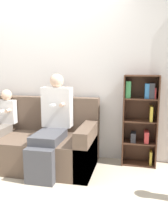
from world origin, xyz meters
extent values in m
plane|color=beige|center=(0.00, 0.00, 0.00)|extent=(14.00, 14.00, 0.00)
cube|color=silver|center=(0.00, 1.04, 1.27)|extent=(10.00, 0.06, 2.55)
cube|color=brown|center=(-0.05, 0.43, 0.22)|extent=(1.82, 0.74, 0.43)
cube|color=brown|center=(-0.05, 0.89, 0.47)|extent=(1.82, 0.17, 0.94)
cube|color=brown|center=(0.77, 0.43, 0.31)|extent=(0.18, 0.74, 0.63)
cube|color=#47474C|center=(0.29, 0.00, 0.22)|extent=(0.35, 0.12, 0.43)
cube|color=#47474C|center=(0.29, 0.33, 0.49)|extent=(0.35, 0.54, 0.11)
cube|color=white|center=(0.29, 0.69, 0.82)|extent=(0.42, 0.19, 0.56)
sphere|color=beige|center=(0.29, 0.69, 1.19)|extent=(0.19, 0.19, 0.19)
cylinder|color=beige|center=(0.40, 0.55, 0.88)|extent=(0.05, 0.10, 0.05)
cube|color=white|center=(0.29, 0.50, 0.88)|extent=(0.05, 0.12, 0.02)
cube|color=white|center=(-0.52, 0.73, 0.72)|extent=(0.26, 0.12, 0.35)
sphere|color=beige|center=(-0.52, 0.73, 0.97)|extent=(0.16, 0.16, 0.16)
cylinder|color=beige|center=(-0.45, 0.62, 0.75)|extent=(0.05, 0.10, 0.05)
cube|color=white|center=(-0.52, 0.57, 0.75)|extent=(0.05, 0.12, 0.02)
cube|color=#4C2D1E|center=(1.21, 0.87, 0.64)|extent=(0.02, 0.27, 1.27)
cube|color=#4C2D1E|center=(1.67, 0.87, 0.64)|extent=(0.02, 0.27, 1.27)
cube|color=#4C2D1E|center=(1.44, 1.00, 0.64)|extent=(0.47, 0.02, 1.27)
cube|color=#4C2D1E|center=(1.44, 0.87, 0.01)|extent=(0.44, 0.24, 0.02)
cube|color=#4C2D1E|center=(1.44, 0.87, 0.32)|extent=(0.44, 0.24, 0.02)
cube|color=#4C2D1E|center=(1.44, 0.87, 0.64)|extent=(0.44, 0.24, 0.02)
cube|color=#4C2D1E|center=(1.44, 0.87, 0.95)|extent=(0.44, 0.24, 0.02)
cube|color=#4C2D1E|center=(1.44, 0.87, 1.27)|extent=(0.44, 0.24, 0.02)
cube|color=#C63838|center=(1.61, 0.87, 1.03)|extent=(0.04, 0.17, 0.14)
cube|color=#C63838|center=(1.54, 0.87, 0.41)|extent=(0.06, 0.17, 0.16)
cube|color=gold|center=(1.61, 0.87, 0.11)|extent=(0.03, 0.14, 0.19)
cube|color=gold|center=(1.59, 0.87, 0.75)|extent=(0.04, 0.20, 0.21)
cube|color=#333338|center=(1.36, 0.87, 0.40)|extent=(0.07, 0.18, 0.14)
cube|color=teal|center=(1.52, 0.87, 1.06)|extent=(0.06, 0.17, 0.20)
cube|color=#333338|center=(1.58, 0.87, 1.07)|extent=(0.07, 0.20, 0.21)
cube|color=#429956|center=(1.27, 0.87, 1.08)|extent=(0.07, 0.17, 0.23)
camera|label=1|loc=(1.37, -2.46, 1.36)|focal=38.00mm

